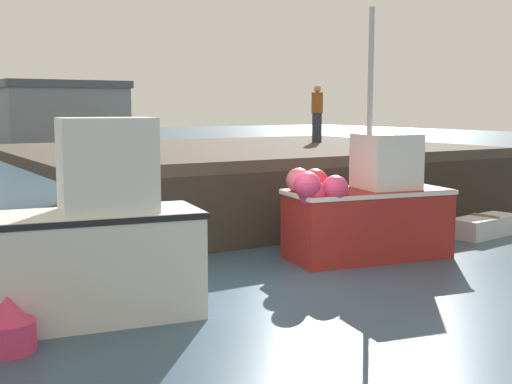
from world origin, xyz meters
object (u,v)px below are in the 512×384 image
fishing_boat_near_left (85,244)px  fishing_boat_near_right (366,210)px  rowboat (485,226)px  mooring_buoy_foreground (9,327)px  dockworker (317,114)px

fishing_boat_near_left → fishing_boat_near_right: size_ratio=0.73×
rowboat → mooring_buoy_foreground: bearing=-169.4°
fishing_boat_near_right → dockworker: (3.71, 6.66, 1.72)m
rowboat → mooring_buoy_foreground: mooring_buoy_foreground is taller
fishing_boat_near_left → mooring_buoy_foreground: size_ratio=5.09×
fishing_boat_near_right → mooring_buoy_foreground: (-6.76, -1.63, -0.63)m
fishing_boat_near_right → rowboat: fishing_boat_near_right is taller
fishing_boat_near_left → fishing_boat_near_right: fishing_boat_near_right is taller
rowboat → dockworker: 6.79m
rowboat → mooring_buoy_foreground: size_ratio=2.83×
rowboat → dockworker: (0.00, 6.34, 2.43)m
fishing_boat_near_left → mooring_buoy_foreground: 1.52m
fishing_boat_near_left → rowboat: fishing_boat_near_left is taller
fishing_boat_near_left → mooring_buoy_foreground: bearing=-148.1°
rowboat → dockworker: size_ratio=1.12×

